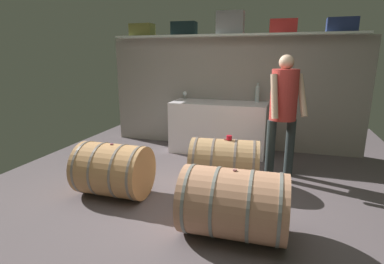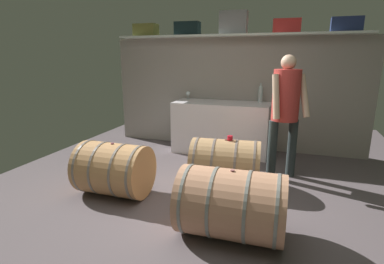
% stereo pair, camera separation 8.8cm
% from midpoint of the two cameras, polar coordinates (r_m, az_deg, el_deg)
% --- Properties ---
extents(ground_plane, '(5.62, 8.34, 0.02)m').
position_cam_midpoint_polar(ground_plane, '(3.83, 1.09, -10.78)').
color(ground_plane, '#584D51').
extents(back_wall_panel, '(4.42, 0.10, 1.92)m').
position_cam_midpoint_polar(back_wall_panel, '(5.39, 6.86, 7.20)').
color(back_wall_panel, gray).
rests_on(back_wall_panel, ground).
extents(high_shelf_board, '(4.07, 0.40, 0.03)m').
position_cam_midpoint_polar(high_shelf_board, '(5.22, 6.88, 17.70)').
color(high_shelf_board, silver).
rests_on(high_shelf_board, back_wall_panel).
extents(toolcase_olive, '(0.41, 0.24, 0.21)m').
position_cam_midpoint_polar(toolcase_olive, '(5.74, -9.88, 18.49)').
color(toolcase_olive, olive).
rests_on(toolcase_olive, high_shelf_board).
extents(toolcase_black, '(0.43, 0.25, 0.22)m').
position_cam_midpoint_polar(toolcase_black, '(5.43, -2.00, 18.98)').
color(toolcase_black, black).
rests_on(toolcase_black, high_shelf_board).
extents(toolcase_grey, '(0.44, 0.25, 0.36)m').
position_cam_midpoint_polar(toolcase_grey, '(5.23, 6.78, 19.83)').
color(toolcase_grey, gray).
rests_on(toolcase_grey, high_shelf_board).
extents(toolcase_red, '(0.42, 0.23, 0.21)m').
position_cam_midpoint_polar(toolcase_red, '(5.14, 16.38, 18.66)').
color(toolcase_red, red).
rests_on(toolcase_red, high_shelf_board).
extents(toolcase_navy, '(0.43, 0.28, 0.20)m').
position_cam_midpoint_polar(toolcase_navy, '(5.18, 26.06, 17.75)').
color(toolcase_navy, navy).
rests_on(toolcase_navy, high_shelf_board).
extents(work_cabinet, '(1.59, 0.65, 0.86)m').
position_cam_midpoint_polar(work_cabinet, '(5.14, 4.55, 0.89)').
color(work_cabinet, white).
rests_on(work_cabinet, ground).
extents(wine_bottle_clear, '(0.07, 0.07, 0.32)m').
position_cam_midpoint_polar(wine_bottle_clear, '(5.14, 11.79, 7.17)').
color(wine_bottle_clear, '#ACBEBD').
rests_on(wine_bottle_clear, work_cabinet).
extents(wine_glass, '(0.08, 0.08, 0.14)m').
position_cam_midpoint_polar(wine_glass, '(5.41, -1.82, 7.24)').
color(wine_glass, white).
rests_on(wine_glass, work_cabinet).
extents(wine_barrel_near, '(0.91, 0.67, 0.61)m').
position_cam_midpoint_polar(wine_barrel_near, '(3.85, 5.54, -5.71)').
color(wine_barrel_near, tan).
rests_on(wine_barrel_near, ground).
extents(wine_barrel_far, '(0.96, 0.66, 0.65)m').
position_cam_midpoint_polar(wine_barrel_far, '(2.81, 6.97, -13.28)').
color(wine_barrel_far, tan).
rests_on(wine_barrel_far, ground).
extents(wine_barrel_flank, '(0.81, 0.63, 0.63)m').
position_cam_midpoint_polar(wine_barrel_flank, '(3.68, -15.32, -6.92)').
color(wine_barrel_flank, tan).
rests_on(wine_barrel_flank, ground).
extents(tasting_cup, '(0.07, 0.07, 0.05)m').
position_cam_midpoint_polar(tasting_cup, '(3.75, 6.39, -1.06)').
color(tasting_cup, red).
rests_on(tasting_cup, wine_barrel_near).
extents(winemaker_pouring, '(0.52, 0.46, 1.63)m').
position_cam_midpoint_polar(winemaker_pouring, '(4.09, 16.37, 5.06)').
color(winemaker_pouring, '#2A3334').
rests_on(winemaker_pouring, ground).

